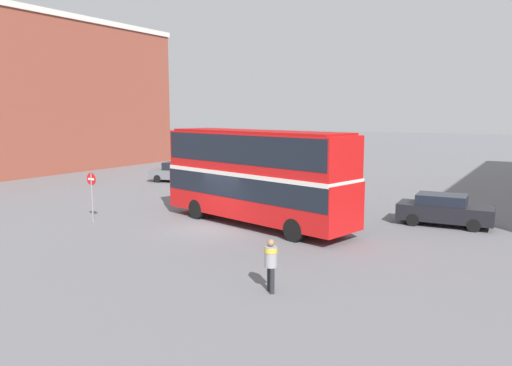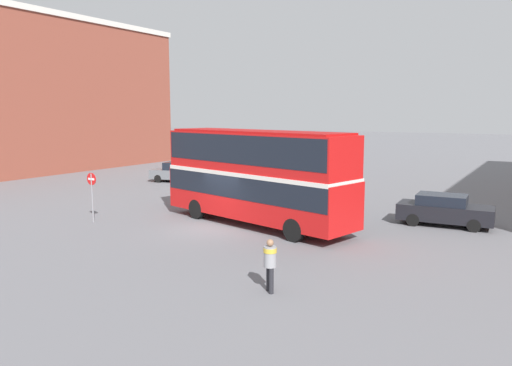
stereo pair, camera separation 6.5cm
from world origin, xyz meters
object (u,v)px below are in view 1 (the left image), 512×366
no_entry_sign (92,189)px  pedestrian_foreground (271,260)px  parked_car_kerb_near (177,172)px  double_decker_bus (256,171)px  parked_car_kerb_far (444,210)px

no_entry_sign → pedestrian_foreground: bearing=-18.0°
parked_car_kerb_near → no_entry_sign: no_entry_sign is taller
double_decker_bus → parked_car_kerb_near: 16.72m
parked_car_kerb_far → no_entry_sign: bearing=-155.2°
parked_car_kerb_near → no_entry_sign: bearing=100.7°
pedestrian_foreground → no_entry_sign: (-12.61, 4.09, 0.66)m
parked_car_kerb_far → double_decker_bus: bearing=-153.7°
parked_car_kerb_near → no_entry_sign: 14.94m
parked_car_kerb_far → no_entry_sign: no_entry_sign is taller
double_decker_bus → pedestrian_foreground: size_ratio=6.54×
pedestrian_foreground → parked_car_kerb_near: (-18.44, 17.81, -0.25)m
pedestrian_foreground → parked_car_kerb_near: bearing=-90.9°
double_decker_bus → no_entry_sign: 8.38m
parked_car_kerb_far → no_entry_sign: (-15.49, -8.37, 0.92)m
double_decker_bus → pedestrian_foreground: bearing=-42.6°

